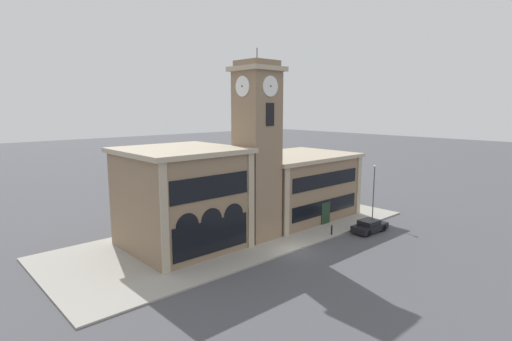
% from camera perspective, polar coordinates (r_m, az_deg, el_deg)
% --- Properties ---
extents(ground_plane, '(300.00, 300.00, 0.00)m').
position_cam_1_polar(ground_plane, '(39.03, 5.58, -11.45)').
color(ground_plane, '#4C4C51').
extents(sidewalk_kerb, '(40.27, 15.52, 0.15)m').
position_cam_1_polar(sidewalk_kerb, '(44.27, -1.98, -8.78)').
color(sidewalk_kerb, '#A39E93').
rests_on(sidewalk_kerb, ground_plane).
extents(clock_tower, '(4.38, 4.38, 19.35)m').
position_cam_1_polar(clock_tower, '(40.58, 0.14, 2.69)').
color(clock_tower, '#897056').
rests_on(clock_tower, ground_plane).
extents(town_hall_left_wing, '(10.73, 10.69, 9.79)m').
position_cam_1_polar(town_hall_left_wing, '(39.49, -10.66, -3.86)').
color(town_hall_left_wing, '#897056').
rests_on(town_hall_left_wing, ground_plane).
extents(town_hall_right_wing, '(14.69, 10.69, 7.87)m').
position_cam_1_polar(town_hall_right_wing, '(49.98, 5.45, -2.13)').
color(town_hall_right_wing, '#897056').
rests_on(town_hall_right_wing, ground_plane).
extents(parked_car_near, '(4.52, 2.09, 1.41)m').
position_cam_1_polar(parked_car_near, '(45.97, 15.91, -7.59)').
color(parked_car_near, black).
rests_on(parked_car_near, ground_plane).
extents(street_lamp, '(0.36, 0.36, 6.69)m').
position_cam_1_polar(street_lamp, '(49.70, 16.50, -1.96)').
color(street_lamp, '#4C4C51').
rests_on(street_lamp, sidewalk_kerb).
extents(bollard, '(0.18, 0.18, 1.06)m').
position_cam_1_polar(bollard, '(43.78, 10.76, -8.34)').
color(bollard, black).
rests_on(bollard, sidewalk_kerb).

